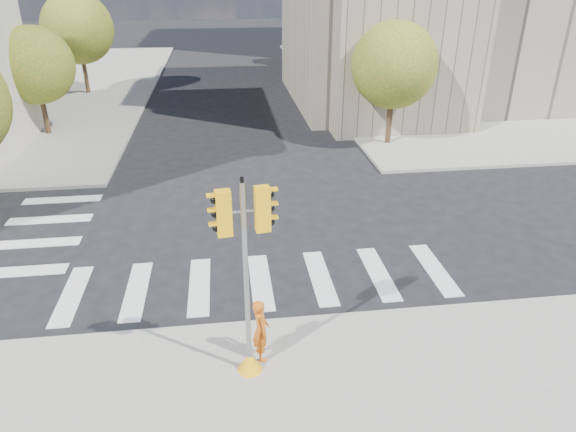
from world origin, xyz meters
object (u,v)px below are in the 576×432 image
(lamp_far, at_px, (330,19))
(traffic_signal, at_px, (247,297))
(lamp_near, at_px, (381,43))
(photographer, at_px, (261,330))

(lamp_far, relative_size, traffic_signal, 1.71)
(lamp_far, bearing_deg, lamp_near, -90.00)
(lamp_near, relative_size, lamp_far, 1.00)
(photographer, bearing_deg, traffic_signal, 137.83)
(lamp_far, xyz_separation_m, photographer, (-8.35, -33.40, -3.64))
(lamp_near, distance_m, photographer, 21.43)
(lamp_near, relative_size, traffic_signal, 1.71)
(lamp_near, distance_m, traffic_signal, 21.74)
(lamp_far, xyz_separation_m, traffic_signal, (-8.65, -33.80, -2.42))
(lamp_near, distance_m, lamp_far, 14.00)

